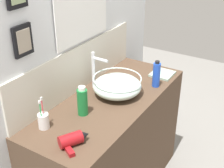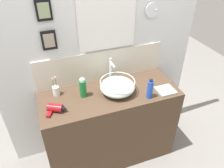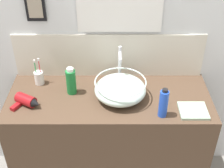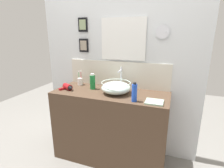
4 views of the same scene
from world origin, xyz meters
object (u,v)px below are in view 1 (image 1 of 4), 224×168
(hair_drier, at_px, (73,140))
(soap_dispenser, at_px, (156,75))
(hand_towel, at_px, (162,74))
(faucet, at_px, (95,68))
(glass_bowl_sink, at_px, (117,86))
(toothbrush_cup, at_px, (43,121))
(shampoo_bottle, at_px, (82,101))

(hair_drier, distance_m, soap_dispenser, 0.83)
(hand_towel, bearing_deg, faucet, 144.22)
(glass_bowl_sink, xyz_separation_m, toothbrush_cup, (-0.54, 0.16, -0.02))
(hair_drier, relative_size, hand_towel, 1.13)
(toothbrush_cup, xyz_separation_m, soap_dispenser, (0.79, -0.33, 0.04))
(toothbrush_cup, distance_m, soap_dispenser, 0.86)
(hand_towel, bearing_deg, glass_bowl_sink, 162.33)
(soap_dispenser, distance_m, shampoo_bottle, 0.60)
(glass_bowl_sink, relative_size, toothbrush_cup, 1.71)
(glass_bowl_sink, height_order, soap_dispenser, soap_dispenser)
(hair_drier, distance_m, toothbrush_cup, 0.24)
(faucet, height_order, toothbrush_cup, faucet)
(faucet, distance_m, hand_towel, 0.56)
(glass_bowl_sink, distance_m, soap_dispenser, 0.30)
(toothbrush_cup, bearing_deg, glass_bowl_sink, -16.22)
(glass_bowl_sink, xyz_separation_m, soap_dispenser, (0.25, -0.17, 0.02))
(shampoo_bottle, bearing_deg, glass_bowl_sink, -9.81)
(hair_drier, xyz_separation_m, shampoo_bottle, (0.26, 0.13, 0.06))
(shampoo_bottle, bearing_deg, hair_drier, -153.29)
(toothbrush_cup, xyz_separation_m, shampoo_bottle, (0.23, -0.10, 0.04))
(glass_bowl_sink, bearing_deg, toothbrush_cup, 163.78)
(faucet, bearing_deg, glass_bowl_sink, -90.00)
(toothbrush_cup, height_order, shampoo_bottle, toothbrush_cup)
(glass_bowl_sink, height_order, toothbrush_cup, toothbrush_cup)
(faucet, bearing_deg, shampoo_bottle, -158.76)
(glass_bowl_sink, relative_size, hand_towel, 1.93)
(faucet, xyz_separation_m, hand_towel, (0.44, -0.32, -0.15))
(faucet, bearing_deg, hair_drier, -156.22)
(hair_drier, xyz_separation_m, hand_towel, (1.02, -0.06, -0.02))
(glass_bowl_sink, xyz_separation_m, faucet, (-0.00, 0.18, 0.09))
(glass_bowl_sink, xyz_separation_m, hand_towel, (0.44, -0.14, -0.06))
(glass_bowl_sink, distance_m, toothbrush_cup, 0.57)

